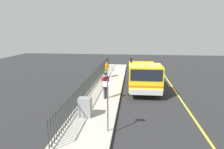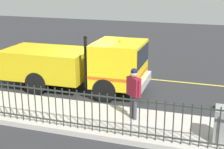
# 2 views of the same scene
# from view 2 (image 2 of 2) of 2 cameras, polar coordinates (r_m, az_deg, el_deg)

# --- Properties ---
(ground_plane) EXTENTS (45.71, 45.71, 0.00)m
(ground_plane) POSITION_cam_2_polar(r_m,az_deg,el_deg) (14.40, -4.61, -2.71)
(ground_plane) COLOR #2B2B2D
(ground_plane) RESTS_ON ground
(sidewalk_slab) EXTENTS (2.45, 20.78, 0.18)m
(sidewalk_slab) POSITION_cam_2_polar(r_m,az_deg,el_deg) (11.92, -10.11, -6.75)
(sidewalk_slab) COLOR #B7B2A8
(sidewalk_slab) RESTS_ON ground
(lane_marking) EXTENTS (0.12, 18.70, 0.01)m
(lane_marking) POSITION_cam_2_polar(r_m,az_deg,el_deg) (16.56, -1.34, -0.03)
(lane_marking) COLOR yellow
(lane_marking) RESTS_ON ground
(work_truck) EXTENTS (2.42, 6.42, 2.59)m
(work_truck) POSITION_cam_2_polar(r_m,az_deg,el_deg) (14.02, -4.91, 2.05)
(work_truck) COLOR yellow
(work_truck) RESTS_ON ground
(worker_standing) EXTENTS (0.47, 0.55, 1.77)m
(worker_standing) POSITION_cam_2_polar(r_m,az_deg,el_deg) (10.75, 3.82, -2.44)
(worker_standing) COLOR maroon
(worker_standing) RESTS_ON sidewalk_slab
(iron_fence) EXTENTS (0.04, 17.70, 1.28)m
(iron_fence) POSITION_cam_2_polar(r_m,az_deg,el_deg) (10.86, -12.74, -5.09)
(iron_fence) COLOR #2D332D
(iron_fence) RESTS_ON sidewalk_slab
(utility_cabinet) EXTENTS (0.66, 0.47, 1.02)m
(utility_cabinet) POSITION_cam_2_polar(r_m,az_deg,el_deg) (10.05, 18.82, -8.30)
(utility_cabinet) COLOR gray
(utility_cabinet) RESTS_ON sidewalk_slab
(traffic_cone) EXTENTS (0.39, 0.39, 0.56)m
(traffic_cone) POSITION_cam_2_polar(r_m,az_deg,el_deg) (17.54, -13.32, 1.42)
(traffic_cone) COLOR orange
(traffic_cone) RESTS_ON ground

